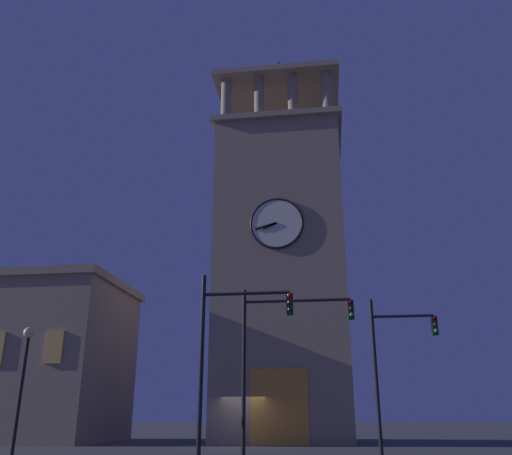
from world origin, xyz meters
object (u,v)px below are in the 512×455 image
Objects in this scene: traffic_signal_near at (229,339)px; traffic_signal_far at (394,354)px; traffic_signal_mid at (278,342)px; adjacent_wing_building at (8,359)px; street_lamp at (25,364)px; clocktower at (282,269)px.

traffic_signal_far is at bearing -145.74° from traffic_signal_near.
traffic_signal_far is at bearing -164.78° from traffic_signal_mid.
adjacent_wing_building is at bearing -23.08° from traffic_signal_far.
adjacent_wing_building is 21.47m from traffic_signal_mid.
adjacent_wing_building reaches higher than traffic_signal_far.
adjacent_wing_building is at bearing -39.44° from traffic_signal_near.
adjacent_wing_building is 14.86m from street_lamp.
traffic_signal_mid is (-1.46, -2.88, 0.23)m from traffic_signal_near.
traffic_signal_mid is at bearing 149.00° from adjacent_wing_building.
traffic_signal_far reaches higher than street_lamp.
adjacent_wing_building is (17.54, 1.47, -5.76)m from clocktower.
clocktower is 4.20× the size of traffic_signal_mid.
traffic_signal_near is at bearing 140.56° from adjacent_wing_building.
street_lamp is at bearing 9.29° from traffic_signal_far.
street_lamp is (-8.37, 12.19, -1.47)m from adjacent_wing_building.
traffic_signal_far is (-4.60, -1.25, -0.42)m from traffic_signal_mid.
traffic_signal_far is at bearing -170.71° from street_lamp.
traffic_signal_near is 3.23m from traffic_signal_mid.
traffic_signal_near is at bearing 63.09° from traffic_signal_mid.
clocktower is at bearing -86.11° from traffic_signal_mid.
adjacent_wing_building is 2.25× the size of traffic_signal_mid.
traffic_signal_mid is at bearing 15.22° from traffic_signal_far.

